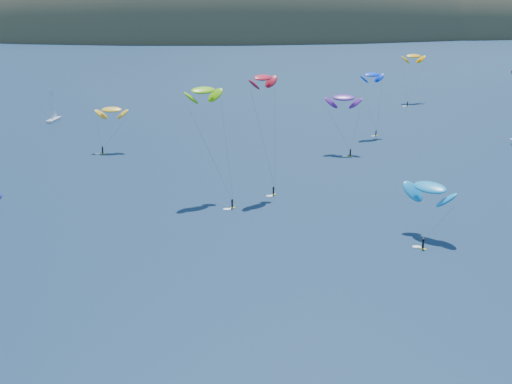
{
  "coord_description": "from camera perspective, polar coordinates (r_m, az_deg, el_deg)",
  "views": [
    {
      "loc": [
        -3.9,
        -47.47,
        50.24
      ],
      "look_at": [
        4.79,
        80.0,
        9.0
      ],
      "focal_mm": 50.0,
      "sensor_mm": 36.0,
      "label": 1
    }
  ],
  "objects": [
    {
      "name": "kitesurfer_4",
      "position": [
        218.86,
        9.26,
        9.25
      ],
      "size": [
        8.73,
        6.49,
        20.48
      ],
      "rotation": [
        0.0,
        0.0,
        0.4
      ],
      "color": "gold",
      "rests_on": "ground"
    },
    {
      "name": "kitesurfer_5",
      "position": [
        139.95,
        13.74,
        0.35
      ],
      "size": [
        10.86,
        14.47,
        12.34
      ],
      "rotation": [
        0.0,
        0.0,
        -0.87
      ],
      "color": "gold",
      "rests_on": "ground"
    },
    {
      "name": "kitesurfer_1",
      "position": [
        202.46,
        -11.48,
        6.47
      ],
      "size": [
        8.77,
        7.14,
        13.82
      ],
      "rotation": [
        0.0,
        0.0,
        -0.04
      ],
      "color": "gold",
      "rests_on": "ground"
    },
    {
      "name": "kitesurfer_9",
      "position": [
        159.43,
        0.55,
        9.11
      ],
      "size": [
        8.43,
        8.93,
        28.24
      ],
      "rotation": [
        0.0,
        0.0,
        0.75
      ],
      "color": "gold",
      "rests_on": "ground"
    },
    {
      "name": "sailboat",
      "position": [
        247.06,
        -15.88,
        5.69
      ],
      "size": [
        9.38,
        8.12,
        11.28
      ],
      "rotation": [
        0.0,
        0.0,
        -0.23
      ],
      "color": "silver",
      "rests_on": "ground"
    },
    {
      "name": "kitesurfer_6",
      "position": [
        198.67,
        7.02,
        7.49
      ],
      "size": [
        10.23,
        10.3,
        17.55
      ],
      "rotation": [
        0.0,
        0.0,
        -0.17
      ],
      "color": "gold",
      "rests_on": "ground"
    },
    {
      "name": "kitesurfer_3",
      "position": [
        157.62,
        -4.24,
        8.09
      ],
      "size": [
        11.46,
        15.78,
        26.14
      ],
      "rotation": [
        0.0,
        0.0,
        0.55
      ],
      "color": "gold",
      "rests_on": "ground"
    },
    {
      "name": "kitesurfer_11",
      "position": [
        278.13,
        12.49,
        10.57
      ],
      "size": [
        9.75,
        14.15,
        19.31
      ],
      "rotation": [
        0.0,
        0.0,
        0.12
      ],
      "color": "gold",
      "rests_on": "ground"
    },
    {
      "name": "island",
      "position": [
        614.39,
        0.16,
        12.19
      ],
      "size": [
        730.0,
        300.0,
        210.0
      ],
      "color": "#3D3526",
      "rests_on": "ground"
    }
  ]
}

